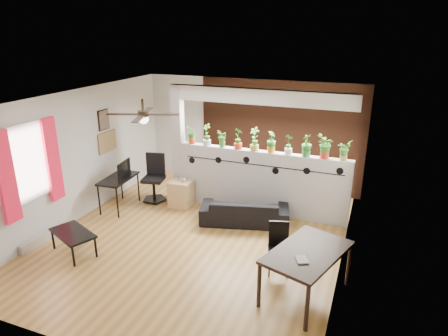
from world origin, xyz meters
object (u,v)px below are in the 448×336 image
at_px(computer_desk, 118,181).
at_px(dining_table, 307,256).
at_px(potted_plant_3, 238,137).
at_px(potted_plant_2, 222,138).
at_px(potted_plant_9, 344,150).
at_px(coffee_table, 73,234).
at_px(potted_plant_1, 207,134).
at_px(potted_plant_4, 255,138).
at_px(cup, 183,179).
at_px(office_chair, 154,181).
at_px(potted_plant_7, 307,145).
at_px(sofa, 245,211).
at_px(potted_plant_5, 271,141).
at_px(folding_chair, 279,243).
at_px(potted_plant_6, 289,144).
at_px(cube_shelf, 181,194).
at_px(potted_plant_0, 192,134).
at_px(potted_plant_8, 325,146).
at_px(ceiling_fan, 143,116).

xyz_separation_m(computer_desk, dining_table, (4.30, -1.56, 0.03)).
bearing_deg(computer_desk, potted_plant_3, 21.10).
xyz_separation_m(potted_plant_2, potted_plant_9, (2.46, -0.00, 0.01)).
distance_m(computer_desk, dining_table, 4.58).
bearing_deg(coffee_table, computer_desk, 100.65).
relative_size(potted_plant_1, coffee_table, 0.47).
relative_size(potted_plant_4, cup, 4.15).
bearing_deg(coffee_table, office_chair, 86.60).
relative_size(potted_plant_7, sofa, 0.27).
distance_m(potted_plant_5, folding_chair, 2.36).
bearing_deg(potted_plant_9, potted_plant_5, 180.00).
bearing_deg(sofa, potted_plant_5, -135.04).
bearing_deg(potted_plant_1, office_chair, -166.79).
distance_m(potted_plant_6, office_chair, 3.15).
distance_m(potted_plant_6, potted_plant_7, 0.35).
bearing_deg(potted_plant_4, potted_plant_7, 0.00).
relative_size(potted_plant_5, cube_shelf, 0.74).
distance_m(potted_plant_0, cup, 1.00).
distance_m(potted_plant_4, potted_plant_8, 1.40).
relative_size(potted_plant_5, office_chair, 0.41).
bearing_deg(cube_shelf, potted_plant_5, 8.95).
height_order(potted_plant_8, coffee_table, potted_plant_8).
bearing_deg(potted_plant_2, computer_desk, -155.64).
bearing_deg(dining_table, office_chair, 150.02).
relative_size(sofa, cup, 14.34).
bearing_deg(ceiling_fan, potted_plant_6, 40.24).
xyz_separation_m(potted_plant_2, folding_chair, (1.74, -1.97, -1.05)).
distance_m(ceiling_fan, potted_plant_1, 1.97).
relative_size(potted_plant_1, potted_plant_3, 1.03).
height_order(sofa, coffee_table, sofa).
height_order(potted_plant_8, folding_chair, potted_plant_8).
bearing_deg(potted_plant_7, potted_plant_9, -0.00).
xyz_separation_m(potted_plant_4, coffee_table, (-2.38, -2.76, -1.24)).
xyz_separation_m(ceiling_fan, sofa, (1.43, 1.21, -2.07)).
bearing_deg(folding_chair, cup, 147.07).
height_order(sofa, cube_shelf, cube_shelf).
bearing_deg(cube_shelf, potted_plant_0, 67.95).
xyz_separation_m(potted_plant_1, dining_table, (2.63, -2.47, -0.93)).
relative_size(potted_plant_2, cup, 3.12).
height_order(cup, folding_chair, folding_chair).
relative_size(ceiling_fan, coffee_table, 1.21).
bearing_deg(potted_plant_7, coffee_table, -141.18).
distance_m(potted_plant_6, cube_shelf, 2.60).
xyz_separation_m(potted_plant_0, potted_plant_3, (1.05, 0.00, 0.03)).
distance_m(sofa, coffee_table, 3.24).
relative_size(potted_plant_2, office_chair, 0.34).
bearing_deg(potted_plant_5, potted_plant_8, 0.00).
height_order(potted_plant_4, folding_chair, potted_plant_4).
bearing_deg(ceiling_fan, potted_plant_1, 78.35).
relative_size(potted_plant_8, office_chair, 0.44).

